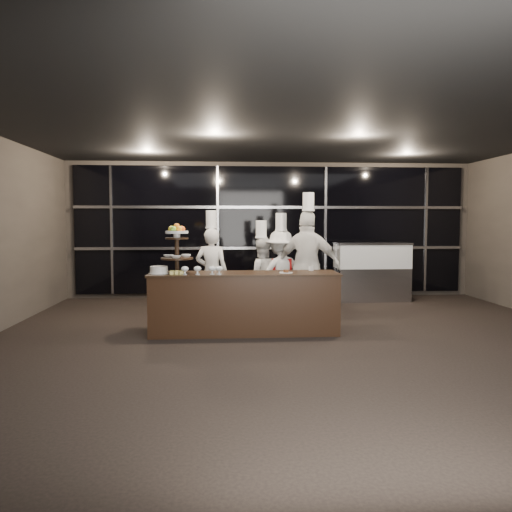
{
  "coord_description": "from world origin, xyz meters",
  "views": [
    {
      "loc": [
        -1.09,
        -6.1,
        1.69
      ],
      "look_at": [
        -0.57,
        1.66,
        1.15
      ],
      "focal_mm": 35.0,
      "sensor_mm": 36.0,
      "label": 1
    }
  ],
  "objects": [
    {
      "name": "small_plate",
      "position": [
        -0.15,
        1.26,
        0.94
      ],
      "size": [
        0.2,
        0.2,
        0.05
      ],
      "color": "white",
      "rests_on": "buffet_counter"
    },
    {
      "name": "chef_c",
      "position": [
        -0.08,
        2.46,
        0.78
      ],
      "size": [
        1.11,
        0.82,
        1.83
      ],
      "color": "silver",
      "rests_on": "ground"
    },
    {
      "name": "buffet_counter",
      "position": [
        -0.77,
        1.36,
        0.47
      ],
      "size": [
        2.84,
        0.74,
        0.92
      ],
      "color": "black",
      "rests_on": "ground"
    },
    {
      "name": "pastry_squares",
      "position": [
        -1.76,
        1.19,
        0.95
      ],
      "size": [
        0.2,
        0.13,
        0.05
      ],
      "color": "#FBEE7A",
      "rests_on": "buffet_counter"
    },
    {
      "name": "chef_b",
      "position": [
        -0.42,
        2.55,
        0.72
      ],
      "size": [
        0.74,
        0.61,
        1.71
      ],
      "color": "silver",
      "rests_on": "ground"
    },
    {
      "name": "compotes",
      "position": [
        -1.37,
        1.14,
        1.0
      ],
      "size": [
        0.61,
        0.11,
        0.12
      ],
      "color": "silver",
      "rests_on": "buffet_counter"
    },
    {
      "name": "window_wall",
      "position": [
        0.0,
        4.94,
        1.5
      ],
      "size": [
        8.6,
        0.1,
        2.8
      ],
      "color": "black",
      "rests_on": "ground"
    },
    {
      "name": "display_stand",
      "position": [
        -1.77,
        1.36,
        1.34
      ],
      "size": [
        0.48,
        0.48,
        0.74
      ],
      "color": "black",
      "rests_on": "buffet_counter"
    },
    {
      "name": "layer_cake",
      "position": [
        -2.03,
        1.31,
        0.97
      ],
      "size": [
        0.3,
        0.3,
        0.11
      ],
      "color": "white",
      "rests_on": "buffet_counter"
    },
    {
      "name": "chef_d",
      "position": [
        0.34,
        2.16,
        0.95
      ],
      "size": [
        1.19,
        0.84,
        2.17
      ],
      "color": "white",
      "rests_on": "ground"
    },
    {
      "name": "display_case",
      "position": [
        2.08,
        4.3,
        0.69
      ],
      "size": [
        1.54,
        0.67,
        1.24
      ],
      "color": "#A5A5AA",
      "rests_on": "ground"
    },
    {
      "name": "chef_a",
      "position": [
        -1.28,
        2.55,
        0.82
      ],
      "size": [
        0.65,
        0.51,
        1.88
      ],
      "color": "silver",
      "rests_on": "ground"
    },
    {
      "name": "chef_cup",
      "position": [
        0.3,
        1.61,
        0.96
      ],
      "size": [
        0.08,
        0.08,
        0.07
      ],
      "primitive_type": "cylinder",
      "color": "white",
      "rests_on": "buffet_counter"
    },
    {
      "name": "room",
      "position": [
        0.0,
        0.0,
        1.5
      ],
      "size": [
        10.0,
        10.0,
        10.0
      ],
      "color": "black",
      "rests_on": "ground"
    }
  ]
}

